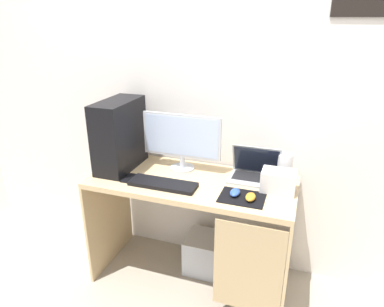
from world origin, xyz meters
TOP-DOWN VIEW (x-y plane):
  - ground_plane at (0.00, 0.00)m, footprint 8.00×8.00m
  - wall_back at (0.00, 0.33)m, footprint 4.00×0.05m
  - desk at (0.02, -0.01)m, footprint 1.31×0.58m
  - pc_tower at (-0.53, 0.03)m, footprint 0.20×0.42m
  - monitor at (-0.12, 0.13)m, footprint 0.54×0.16m
  - laptop at (0.37, 0.15)m, footprint 0.31×0.22m
  - speaker at (0.56, 0.18)m, footprint 0.09×0.09m
  - projector at (0.54, 0.02)m, footprint 0.20×0.14m
  - keyboard at (-0.14, -0.14)m, footprint 0.42×0.14m
  - mousepad at (0.35, -0.13)m, footprint 0.26×0.20m
  - mouse_left at (0.31, -0.12)m, footprint 0.06×0.10m
  - mouse_right at (0.40, -0.15)m, footprint 0.06×0.10m
  - cell_phone at (-0.38, -0.12)m, footprint 0.07×0.13m
  - subwoofer at (0.06, 0.11)m, footprint 0.27×0.27m

SIDE VIEW (x-z plane):
  - ground_plane at x=0.00m, z-range 0.00..0.00m
  - subwoofer at x=0.06m, z-range 0.00..0.27m
  - desk at x=0.02m, z-range 0.22..0.99m
  - mousepad at x=0.35m, z-range 0.77..0.78m
  - cell_phone at x=-0.38m, z-range 0.77..0.78m
  - keyboard at x=-0.14m, z-range 0.77..0.80m
  - mouse_left at x=0.31m, z-range 0.78..0.81m
  - mouse_right at x=0.40m, z-range 0.78..0.81m
  - laptop at x=0.37m, z-range 0.71..0.92m
  - projector at x=0.54m, z-range 0.77..0.90m
  - speaker at x=0.56m, z-range 0.77..0.95m
  - monitor at x=-0.12m, z-range 0.79..1.18m
  - pc_tower at x=-0.53m, z-range 0.77..1.24m
  - wall_back at x=0.00m, z-range 0.00..2.60m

